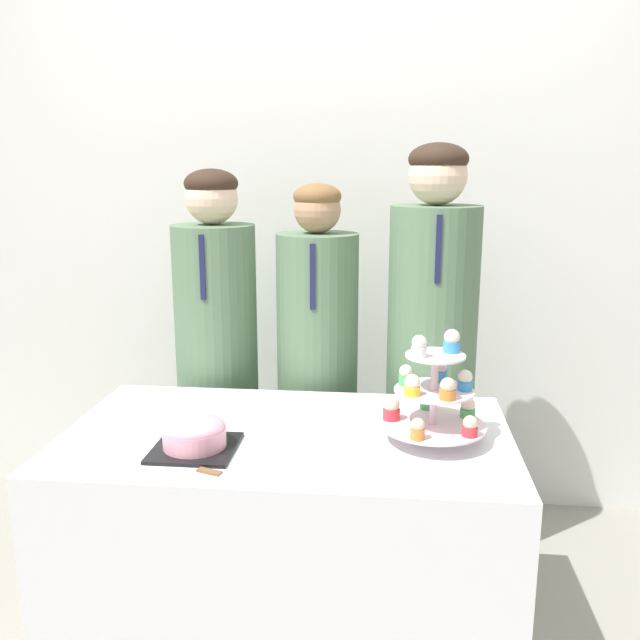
# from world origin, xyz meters

# --- Properties ---
(wall_back) EXTENTS (9.00, 0.06, 2.70)m
(wall_back) POSITION_xyz_m (0.00, 1.44, 1.35)
(wall_back) COLOR silver
(wall_back) RESTS_ON ground_plane
(table) EXTENTS (1.27, 0.72, 0.73)m
(table) POSITION_xyz_m (0.00, 0.36, 0.37)
(table) COLOR white
(table) RESTS_ON ground_plane
(round_cake) EXTENTS (0.22, 0.22, 0.09)m
(round_cake) POSITION_xyz_m (-0.23, 0.21, 0.77)
(round_cake) COLOR black
(round_cake) RESTS_ON table
(cake_knife) EXTENTS (0.22, 0.09, 0.01)m
(cake_knife) POSITION_xyz_m (-0.11, 0.07, 0.73)
(cake_knife) COLOR silver
(cake_knife) RESTS_ON table
(cupcake_stand) EXTENTS (0.29, 0.29, 0.31)m
(cupcake_stand) POSITION_xyz_m (0.41, 0.34, 0.87)
(cupcake_stand) COLOR silver
(cupcake_stand) RESTS_ON table
(student_0) EXTENTS (0.30, 0.30, 1.46)m
(student_0) POSITION_xyz_m (-0.35, 0.92, 0.69)
(student_0) COLOR #567556
(student_0) RESTS_ON ground_plane
(student_1) EXTENTS (0.29, 0.30, 1.41)m
(student_1) POSITION_xyz_m (0.03, 0.92, 0.66)
(student_1) COLOR #567556
(student_1) RESTS_ON ground_plane
(student_2) EXTENTS (0.31, 0.32, 1.55)m
(student_2) POSITION_xyz_m (0.43, 0.92, 0.74)
(student_2) COLOR #567556
(student_2) RESTS_ON ground_plane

